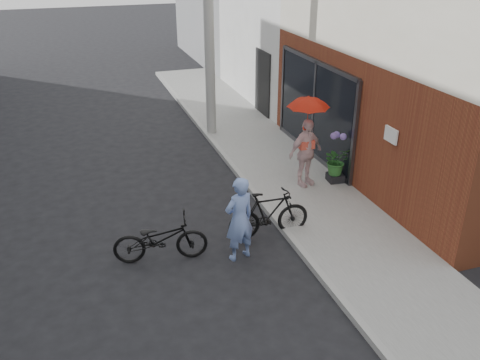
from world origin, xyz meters
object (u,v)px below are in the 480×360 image
bike_left (160,239)px  bike_right (269,214)px  officer (239,219)px  utility_pole (209,13)px  planter (335,177)px  kimono_woman (306,153)px

bike_left → bike_right: bike_right is taller
officer → bike_left: officer is taller
officer → bike_left: 1.47m
utility_pole → planter: size_ratio=19.96×
utility_pole → bike_left: utility_pole is taller
utility_pole → bike_right: bearing=-94.9°
utility_pole → bike_right: utility_pole is taller
utility_pole → kimono_woman: 4.97m
kimono_woman → planter: 1.05m
bike_left → planter: bike_left is taller
utility_pole → bike_left: size_ratio=4.13×
officer → planter: 3.82m
planter → bike_right: bearing=-145.6°
officer → kimono_woman: kimono_woman is taller
planter → utility_pole: bearing=113.6°
officer → kimono_woman: (2.35, 2.20, 0.11)m
utility_pole → bike_left: 7.17m
bike_right → planter: bike_right is taller
bike_right → kimono_woman: 2.33m
officer → planter: (3.12, 2.11, -0.60)m
bike_left → officer: bearing=-96.6°
bike_left → kimono_woman: bearing=-54.7°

